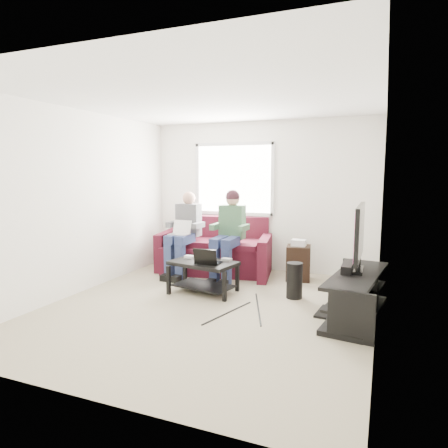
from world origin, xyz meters
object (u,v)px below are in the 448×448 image
at_px(tv_stand, 356,297).
at_px(subwoofer, 294,280).
at_px(coffee_table, 203,270).
at_px(sofa, 215,252).
at_px(tv, 359,234).
at_px(end_table, 298,262).

relative_size(tv_stand, subwoofer, 3.35).
bearing_deg(subwoofer, coffee_table, -169.09).
relative_size(sofa, tv_stand, 1.30).
relative_size(tv, end_table, 1.68).
height_order(sofa, tv_stand, sofa).
distance_m(sofa, tv_stand, 2.81).
bearing_deg(coffee_table, tv, -2.29).
bearing_deg(coffee_table, subwoofer, 10.91).
bearing_deg(tv, tv_stand, -88.53).
height_order(coffee_table, tv_stand, tv_stand).
relative_size(coffee_table, tv_stand, 0.61).
bearing_deg(tv_stand, tv, 91.47).
relative_size(coffee_table, tv, 0.91).
relative_size(tv, subwoofer, 2.22).
bearing_deg(coffee_table, tv_stand, -5.00).
height_order(tv_stand, subwoofer, tv_stand).
relative_size(coffee_table, end_table, 1.53).
height_order(sofa, subwoofer, sofa).
distance_m(coffee_table, subwoofer, 1.29).
bearing_deg(coffee_table, sofa, 105.58).
bearing_deg(end_table, tv_stand, -54.74).
bearing_deg(coffee_table, end_table, 46.78).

